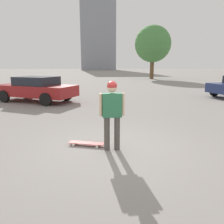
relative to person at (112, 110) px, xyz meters
The scene contains 6 objects.
ground_plane 1.04m from the person, ahead, with size 220.00×220.00×0.00m, color gray.
person is the anchor object (origin of this frame).
skateboard 1.22m from the person, 154.92° to the left, with size 0.97×0.45×0.08m.
car_parked_near 8.64m from the person, 117.88° to the left, with size 5.08×3.73×1.44m.
building_block_distant 87.34m from the person, 90.74° to the left, with size 13.47×9.59×29.12m.
tree_distant 29.16m from the person, 75.14° to the left, with size 5.31×5.31×7.76m.
Camera 1 is at (-0.26, -5.21, 2.11)m, focal length 35.00 mm.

